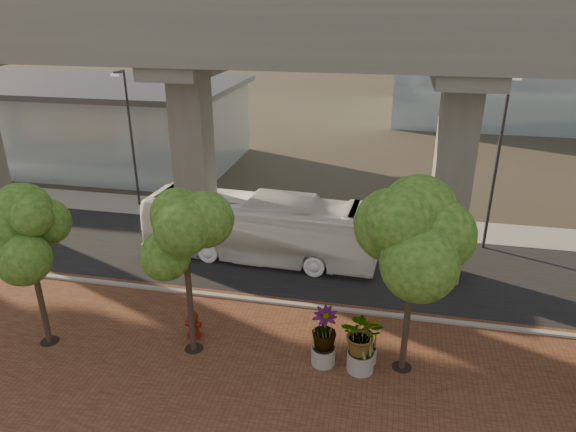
# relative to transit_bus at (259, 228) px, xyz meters

# --- Properties ---
(ground) EXTENTS (160.00, 160.00, 0.00)m
(ground) POSITION_rel_transit_bus_xyz_m (2.85, -2.09, -1.64)
(ground) COLOR #393429
(ground) RESTS_ON ground
(brick_plaza) EXTENTS (70.00, 13.00, 0.06)m
(brick_plaza) POSITION_rel_transit_bus_xyz_m (2.85, -10.09, -1.61)
(brick_plaza) COLOR brown
(brick_plaza) RESTS_ON ground
(asphalt_road) EXTENTS (90.00, 8.00, 0.04)m
(asphalt_road) POSITION_rel_transit_bus_xyz_m (2.85, -0.09, -1.62)
(asphalt_road) COLOR black
(asphalt_road) RESTS_ON ground
(curb_strip) EXTENTS (70.00, 0.25, 0.16)m
(curb_strip) POSITION_rel_transit_bus_xyz_m (2.85, -4.09, -1.56)
(curb_strip) COLOR #A09D95
(curb_strip) RESTS_ON ground
(far_sidewalk) EXTENTS (90.00, 3.00, 0.06)m
(far_sidewalk) POSITION_rel_transit_bus_xyz_m (2.85, 5.41, -1.61)
(far_sidewalk) COLOR #A09D95
(far_sidewalk) RESTS_ON ground
(transit_viaduct) EXTENTS (72.00, 5.60, 12.40)m
(transit_viaduct) POSITION_rel_transit_bus_xyz_m (2.85, -0.09, 5.65)
(transit_viaduct) COLOR gray
(transit_viaduct) RESTS_ON ground
(station_pavilion) EXTENTS (23.00, 13.00, 6.30)m
(station_pavilion) POSITION_rel_transit_bus_xyz_m (-17.15, 13.91, 1.58)
(station_pavilion) COLOR #B0C2C9
(station_pavilion) RESTS_ON ground
(transit_bus) EXTENTS (11.92, 3.46, 3.28)m
(transit_bus) POSITION_rel_transit_bus_xyz_m (0.00, 0.00, 0.00)
(transit_bus) COLOR white
(transit_bus) RESTS_ON ground
(fire_hydrant) EXTENTS (0.60, 0.54, 1.20)m
(fire_hydrant) POSITION_rel_transit_bus_xyz_m (-0.77, -7.07, -1.01)
(fire_hydrant) COLOR maroon
(fire_hydrant) RESTS_ON ground
(planter_front) EXTENTS (2.11, 2.11, 2.32)m
(planter_front) POSITION_rel_transit_bus_xyz_m (5.68, -7.70, -0.17)
(planter_front) COLOR #A3A194
(planter_front) RESTS_ON ground
(planter_right) EXTENTS (2.11, 2.11, 2.26)m
(planter_right) POSITION_rel_transit_bus_xyz_m (4.35, -7.61, -0.21)
(planter_right) COLOR #AAA59A
(planter_right) RESTS_ON ground
(planter_left) EXTENTS (1.76, 1.76, 1.94)m
(planter_left) POSITION_rel_transit_bus_xyz_m (5.83, -7.20, -0.40)
(planter_left) COLOR gray
(planter_left) RESTS_ON ground
(street_tree_far_west) EXTENTS (3.35, 3.35, 5.95)m
(street_tree_far_west) POSITION_rel_transit_bus_xyz_m (-6.07, -8.50, 2.82)
(street_tree_far_west) COLOR #463628
(street_tree_far_west) RESTS_ON ground
(street_tree_near_west) EXTENTS (3.57, 3.57, 6.20)m
(street_tree_near_west) POSITION_rel_transit_bus_xyz_m (-0.50, -7.79, 2.97)
(street_tree_near_west) COLOR #463628
(street_tree_near_west) RESTS_ON ground
(street_tree_near_east) EXTENTS (4.18, 4.18, 7.02)m
(street_tree_near_east) POSITION_rel_transit_bus_xyz_m (7.14, -7.27, 3.51)
(street_tree_near_east) COLOR #463628
(street_tree_near_east) RESTS_ON ground
(streetlamp_west) EXTENTS (0.42, 1.22, 8.40)m
(streetlamp_west) POSITION_rel_transit_bus_xyz_m (-9.36, 5.29, 3.26)
(streetlamp_west) COLOR #2F2E33
(streetlamp_west) RESTS_ON ground
(streetlamp_east) EXTENTS (0.45, 1.32, 9.08)m
(streetlamp_east) POSITION_rel_transit_bus_xyz_m (11.31, 3.33, 3.66)
(streetlamp_east) COLOR #313035
(streetlamp_east) RESTS_ON ground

